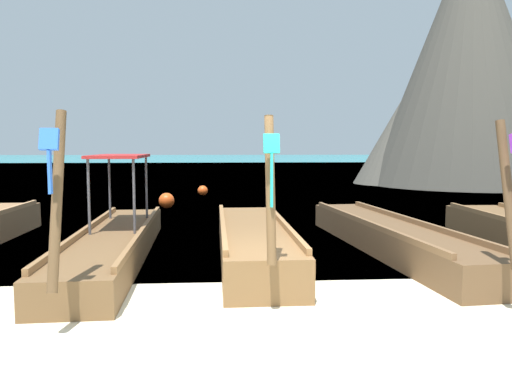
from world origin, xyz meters
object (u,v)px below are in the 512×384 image
at_px(longtail_boat_violet_ribbon, 390,237).
at_px(karst_rock, 464,61).
at_px(longtail_boat_blue_ribbon, 114,242).
at_px(longtail_boat_turquoise_ribbon, 253,242).
at_px(mooring_buoy_near, 203,191).
at_px(mooring_buoy_far, 167,201).

distance_m(longtail_boat_violet_ribbon, karst_rock, 20.87).
bearing_deg(longtail_boat_blue_ribbon, karst_rock, 49.05).
relative_size(longtail_boat_blue_ribbon, longtail_boat_turquoise_ribbon, 1.23).
bearing_deg(mooring_buoy_near, longtail_boat_blue_ribbon, -95.73).
bearing_deg(longtail_boat_violet_ribbon, karst_rock, 60.34).
relative_size(longtail_boat_turquoise_ribbon, karst_rock, 0.43).
relative_size(karst_rock, mooring_buoy_near, 32.26).
bearing_deg(karst_rock, mooring_buoy_far, -146.79).
xyz_separation_m(longtail_boat_blue_ribbon, longtail_boat_turquoise_ribbon, (2.61, -0.20, 0.00)).
relative_size(longtail_boat_blue_ribbon, mooring_buoy_near, 17.08).
distance_m(longtail_boat_turquoise_ribbon, mooring_buoy_far, 8.25).
bearing_deg(longtail_boat_violet_ribbon, longtail_boat_blue_ribbon, -176.84).
bearing_deg(longtail_boat_violet_ribbon, longtail_boat_turquoise_ribbon, -169.86).
relative_size(longtail_boat_turquoise_ribbon, mooring_buoy_far, 11.38).
height_order(karst_rock, mooring_buoy_near, karst_rock).
distance_m(longtail_boat_violet_ribbon, mooring_buoy_far, 9.06).
xyz_separation_m(longtail_boat_blue_ribbon, karst_rock, (15.22, 17.55, 6.41)).
distance_m(longtail_boat_violet_ribbon, mooring_buoy_near, 12.45).
bearing_deg(mooring_buoy_near, longtail_boat_turquoise_ribbon, -83.47).
xyz_separation_m(longtail_boat_blue_ribbon, mooring_buoy_far, (0.14, 7.67, -0.05)).
height_order(mooring_buoy_near, mooring_buoy_far, mooring_buoy_far).
bearing_deg(longtail_boat_turquoise_ribbon, mooring_buoy_near, 96.53).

